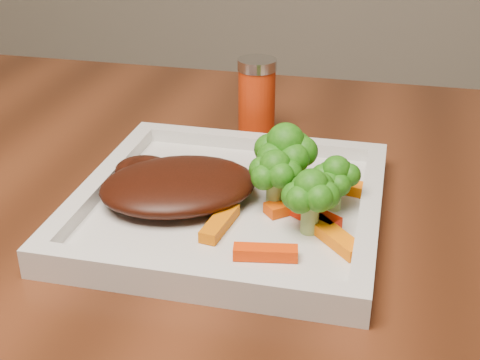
# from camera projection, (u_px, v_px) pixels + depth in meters

# --- Properties ---
(plate) EXTENTS (0.27, 0.27, 0.01)m
(plate) POSITION_uv_depth(u_px,v_px,m) (229.00, 209.00, 0.61)
(plate) COLOR silver
(plate) RESTS_ON dining_table
(steak) EXTENTS (0.18, 0.17, 0.03)m
(steak) POSITION_uv_depth(u_px,v_px,m) (178.00, 185.00, 0.61)
(steak) COLOR #371108
(steak) RESTS_ON plate
(broccoli_0) EXTENTS (0.07, 0.07, 0.07)m
(broccoli_0) POSITION_uv_depth(u_px,v_px,m) (285.00, 159.00, 0.61)
(broccoli_0) COLOR #136D12
(broccoli_0) RESTS_ON plate
(broccoli_1) EXTENTS (0.05, 0.05, 0.06)m
(broccoli_1) POSITION_uv_depth(u_px,v_px,m) (336.00, 176.00, 0.59)
(broccoli_1) COLOR #2F5C0F
(broccoli_1) RESTS_ON plate
(broccoli_2) EXTENTS (0.06, 0.06, 0.06)m
(broccoli_2) POSITION_uv_depth(u_px,v_px,m) (311.00, 201.00, 0.55)
(broccoli_2) COLOR #147917
(broccoli_2) RESTS_ON plate
(broccoli_3) EXTENTS (0.06, 0.06, 0.06)m
(broccoli_3) POSITION_uv_depth(u_px,v_px,m) (275.00, 177.00, 0.59)
(broccoli_3) COLOR #106111
(broccoli_3) RESTS_ON plate
(carrot_0) EXTENTS (0.05, 0.02, 0.01)m
(carrot_0) POSITION_uv_depth(u_px,v_px,m) (265.00, 253.00, 0.53)
(carrot_0) COLOR #E33503
(carrot_0) RESTS_ON plate
(carrot_1) EXTENTS (0.05, 0.06, 0.01)m
(carrot_1) POSITION_uv_depth(u_px,v_px,m) (335.00, 237.00, 0.55)
(carrot_1) COLOR orange
(carrot_1) RESTS_ON plate
(carrot_2) EXTENTS (0.02, 0.06, 0.01)m
(carrot_2) POSITION_uv_depth(u_px,v_px,m) (220.00, 223.00, 0.57)
(carrot_2) COLOR #DA6503
(carrot_2) RESTS_ON plate
(carrot_3) EXTENTS (0.06, 0.03, 0.01)m
(carrot_3) POSITION_uv_depth(u_px,v_px,m) (346.00, 187.00, 0.63)
(carrot_3) COLOR #FF7004
(carrot_3) RESTS_ON plate
(carrot_4) EXTENTS (0.03, 0.06, 0.01)m
(carrot_4) POSITION_uv_depth(u_px,v_px,m) (265.00, 169.00, 0.66)
(carrot_4) COLOR #D94403
(carrot_4) RESTS_ON plate
(carrot_5) EXTENTS (0.06, 0.05, 0.01)m
(carrot_5) POSITION_uv_depth(u_px,v_px,m) (308.00, 213.00, 0.58)
(carrot_5) COLOR red
(carrot_5) RESTS_ON plate
(carrot_6) EXTENTS (0.06, 0.05, 0.01)m
(carrot_6) POSITION_uv_depth(u_px,v_px,m) (297.00, 203.00, 0.60)
(carrot_6) COLOR #E34603
(carrot_6) RESTS_ON plate
(spice_shaker) EXTENTS (0.05, 0.05, 0.09)m
(spice_shaker) POSITION_uv_depth(u_px,v_px,m) (257.00, 99.00, 0.76)
(spice_shaker) COLOR #B42B0A
(spice_shaker) RESTS_ON dining_table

